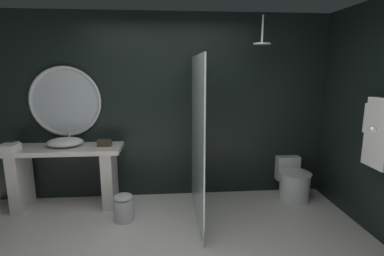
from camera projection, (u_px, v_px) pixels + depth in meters
name	position (u px, v px, depth m)	size (l,w,h in m)	color
back_wall_panel	(166.00, 107.00, 4.20)	(4.80, 0.10, 2.60)	black
side_wall_right	(377.00, 118.00, 3.28)	(0.10, 2.47, 2.60)	black
vanity_counter	(65.00, 170.00, 3.93)	(1.51, 0.52, 0.83)	silver
vessel_sink	(65.00, 142.00, 3.89)	(0.47, 0.38, 0.19)	white
tumbler_cup	(17.00, 145.00, 3.77)	(0.08, 0.08, 0.09)	silver
tissue_box	(105.00, 143.00, 3.91)	(0.18, 0.10, 0.09)	#3D3323
round_wall_mirror	(65.00, 102.00, 3.98)	(0.96, 0.05, 0.96)	silver
shower_glass_panel	(197.00, 140.00, 3.56)	(0.02, 1.40, 2.00)	silver
rain_shower_head	(262.00, 41.00, 3.70)	(0.22, 0.22, 0.36)	silver
hanging_bathrobe	(381.00, 131.00, 3.03)	(0.20, 0.50, 0.79)	silver
toilet	(293.00, 181.00, 4.25)	(0.44, 0.63, 0.56)	white
waste_bin	(124.00, 207.00, 3.61)	(0.24, 0.24, 0.34)	silver
folded_hand_towel	(9.00, 148.00, 3.65)	(0.22, 0.19, 0.09)	white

